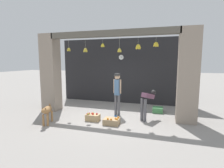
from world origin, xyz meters
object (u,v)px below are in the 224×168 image
Objects in this scene: fruit_crate_oranges at (112,121)px; fruit_crate_apples at (93,117)px; worker_stooping at (147,101)px; water_bottle at (115,118)px; wall_clock at (121,57)px; dog at (47,111)px; produce_box_green at (158,110)px; shopkeeper at (117,91)px.

fruit_crate_oranges is 0.82m from fruit_crate_apples.
worker_stooping is at bearing 19.84° from fruit_crate_apples.
fruit_crate_apples reaches higher than water_bottle.
worker_stooping is at bearing -56.18° from wall_clock.
dog is at bearing -113.87° from wall_clock.
fruit_crate_oranges is 2.48m from produce_box_green.
worker_stooping is 2.02× the size of fruit_crate_oranges.
water_bottle is 0.87× the size of wall_clock.
water_bottle is at bearing 96.75° from dog.
fruit_crate_oranges is at bearing -92.26° from water_bottle.
wall_clock reaches higher than worker_stooping.
worker_stooping reaches higher than produce_box_green.
fruit_crate_oranges is 1.07× the size of fruit_crate_apples.
dog is at bearing -164.32° from fruit_crate_oranges.
fruit_crate_oranges is 0.42m from water_bottle.
water_bottle is 3.71m from wall_clock.
worker_stooping is at bearing 22.15° from water_bottle.
wall_clock reaches higher than fruit_crate_oranges.
water_bottle is at bearing 16.56° from fruit_crate_apples.
dog is 3.67m from worker_stooping.
fruit_crate_oranges is at bearing -115.12° from worker_stooping.
worker_stooping is 4.71× the size of water_bottle.
shopkeeper is 1.57× the size of worker_stooping.
wall_clock is (0.33, 3.11, 2.29)m from fruit_crate_apples.
water_bottle reaches higher than produce_box_green.
dog is at bearing -128.63° from worker_stooping.
wall_clock reaches higher than dog.
dog is 3.24× the size of wall_clock.
shopkeeper is 3.18× the size of fruit_crate_oranges.
fruit_crate_apples is (-0.80, 0.18, 0.02)m from fruit_crate_oranges.
dog is 3.75× the size of water_bottle.
produce_box_green is (1.60, 0.89, -0.91)m from shopkeeper.
fruit_crate_apples is 0.85m from water_bottle.
dog reaches higher than fruit_crate_oranges.
wall_clock reaches higher than water_bottle.
water_bottle is (0.11, -0.66, -0.92)m from shopkeeper.
shopkeeper reaches higher than fruit_crate_apples.
shopkeeper reaches higher than produce_box_green.
wall_clock reaches higher than produce_box_green.
shopkeeper is at bearing -150.88° from produce_box_green.
wall_clock is at bearing 151.05° from worker_stooping.
shopkeeper is (2.11, 1.70, 0.56)m from dog.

